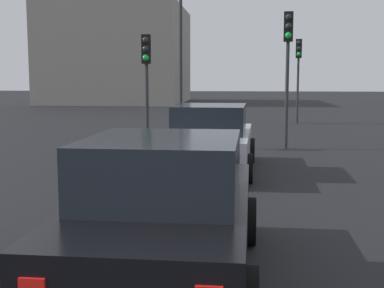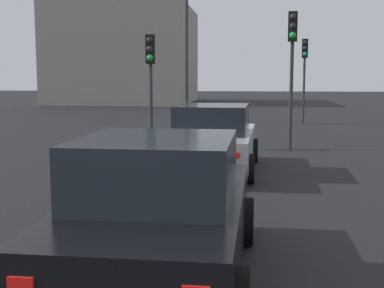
% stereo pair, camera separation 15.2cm
% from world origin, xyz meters
% --- Properties ---
extents(car_silver_lead, '(4.58, 2.16, 1.60)m').
position_xyz_m(car_silver_lead, '(10.04, -0.24, 0.77)').
color(car_silver_lead, '#A8AAB2').
rests_on(car_silver_lead, ground_plane).
extents(car_black_second, '(4.22, 2.08, 1.62)m').
position_xyz_m(car_black_second, '(3.26, -0.16, 0.77)').
color(car_black_second, black).
rests_on(car_black_second, ground_plane).
extents(traffic_light_near_left, '(0.32, 0.29, 4.05)m').
position_xyz_m(traffic_light_near_left, '(23.42, -3.61, 2.92)').
color(traffic_light_near_left, '#2D2D30').
rests_on(traffic_light_near_left, ground_plane).
extents(traffic_light_near_right, '(0.32, 0.29, 3.56)m').
position_xyz_m(traffic_light_near_right, '(13.89, 2.04, 2.57)').
color(traffic_light_near_right, '#2D2D30').
rests_on(traffic_light_near_right, ground_plane).
extents(traffic_light_far_left, '(0.32, 0.29, 4.23)m').
position_xyz_m(traffic_light_far_left, '(14.13, -2.34, 3.03)').
color(traffic_light_far_left, '#2D2D30').
rests_on(traffic_light_far_left, ground_plane).
extents(street_lamp_kerbside, '(0.56, 0.36, 6.54)m').
position_xyz_m(street_lamp_kerbside, '(23.26, 2.09, 3.91)').
color(street_lamp_kerbside, '#2D2D30').
rests_on(street_lamp_kerbside, ground_plane).
extents(building_facade_left, '(12.60, 11.33, 8.27)m').
position_xyz_m(building_facade_left, '(43.30, 10.00, 4.14)').
color(building_facade_left, gray).
rests_on(building_facade_left, ground_plane).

